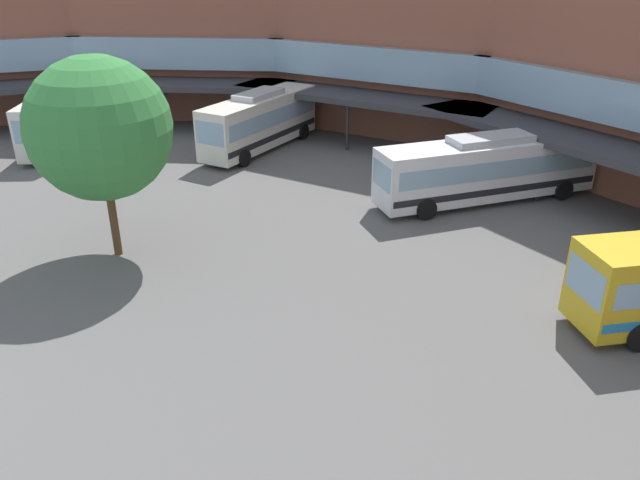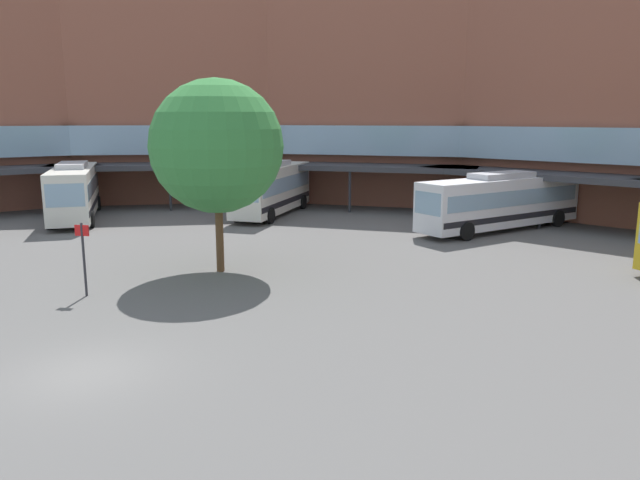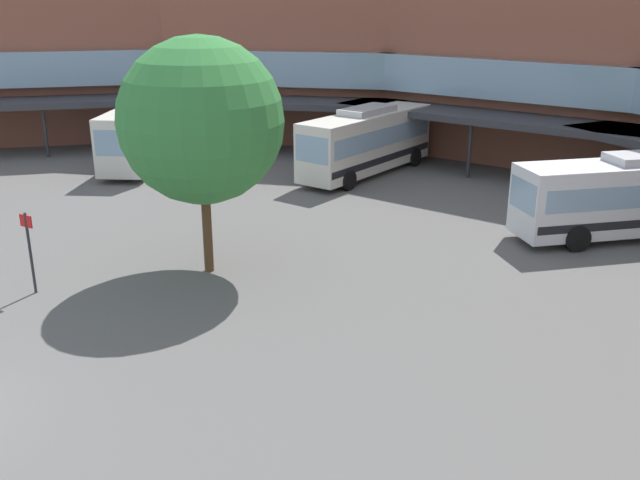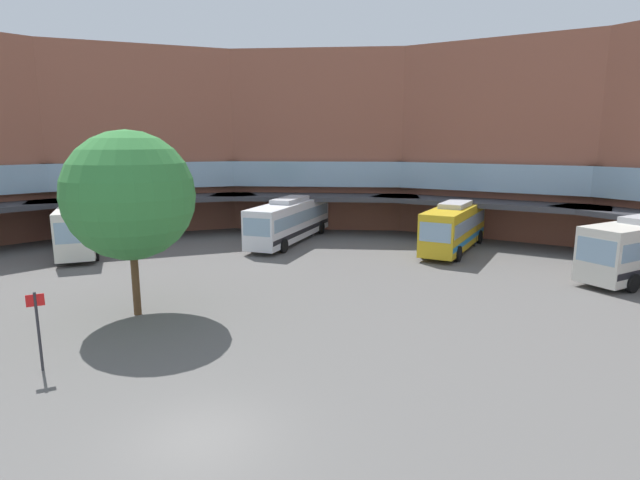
{
  "view_description": "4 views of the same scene",
  "coord_description": "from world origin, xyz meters",
  "px_view_note": "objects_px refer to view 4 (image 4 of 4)",
  "views": [
    {
      "loc": [
        19.85,
        3.35,
        12.75
      ],
      "look_at": [
        1.24,
        15.94,
        2.12
      ],
      "focal_mm": 35.11,
      "sensor_mm": 36.0,
      "label": 1
    },
    {
      "loc": [
        15.97,
        -7.7,
        7.13
      ],
      "look_at": [
        -1.86,
        11.97,
        1.81
      ],
      "focal_mm": 34.67,
      "sensor_mm": 36.0,
      "label": 2
    },
    {
      "loc": [
        18.3,
        2.18,
        10.22
      ],
      "look_at": [
        -0.12,
        11.63,
        2.96
      ],
      "focal_mm": 39.85,
      "sensor_mm": 36.0,
      "label": 3
    },
    {
      "loc": [
        4.53,
        -12.68,
        8.33
      ],
      "look_at": [
        2.11,
        14.8,
        2.91
      ],
      "focal_mm": 28.46,
      "sensor_mm": 36.0,
      "label": 4
    }
  ],
  "objects_px": {
    "stop_sign_post": "(38,324)",
    "bus_0": "(454,226)",
    "bus_1": "(79,226)",
    "bus_3": "(290,219)",
    "plaza_tree": "(129,196)"
  },
  "relations": [
    {
      "from": "bus_0",
      "to": "bus_3",
      "type": "xyz_separation_m",
      "value": [
        -13.04,
        2.33,
        -0.03
      ]
    },
    {
      "from": "bus_1",
      "to": "bus_3",
      "type": "distance_m",
      "value": 16.21
    },
    {
      "from": "bus_1",
      "to": "plaza_tree",
      "type": "relative_size",
      "value": 1.19
    },
    {
      "from": "bus_0",
      "to": "plaza_tree",
      "type": "xyz_separation_m",
      "value": [
        -17.84,
        -16.34,
        3.91
      ]
    },
    {
      "from": "bus_3",
      "to": "plaza_tree",
      "type": "distance_m",
      "value": 19.68
    },
    {
      "from": "plaza_tree",
      "to": "stop_sign_post",
      "type": "distance_m",
      "value": 7.46
    },
    {
      "from": "stop_sign_post",
      "to": "bus_1",
      "type": "bearing_deg",
      "value": 116.39
    },
    {
      "from": "stop_sign_post",
      "to": "bus_0",
      "type": "bearing_deg",
      "value": 50.47
    },
    {
      "from": "bus_3",
      "to": "plaza_tree",
      "type": "height_order",
      "value": "plaza_tree"
    },
    {
      "from": "bus_1",
      "to": "stop_sign_post",
      "type": "bearing_deg",
      "value": 0.61
    },
    {
      "from": "bus_0",
      "to": "stop_sign_post",
      "type": "bearing_deg",
      "value": -15.97
    },
    {
      "from": "bus_3",
      "to": "plaza_tree",
      "type": "relative_size",
      "value": 1.43
    },
    {
      "from": "plaza_tree",
      "to": "bus_1",
      "type": "bearing_deg",
      "value": 128.32
    },
    {
      "from": "bus_1",
      "to": "bus_3",
      "type": "bearing_deg",
      "value": 83.78
    },
    {
      "from": "bus_0",
      "to": "bus_3",
      "type": "height_order",
      "value": "bus_0"
    }
  ]
}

